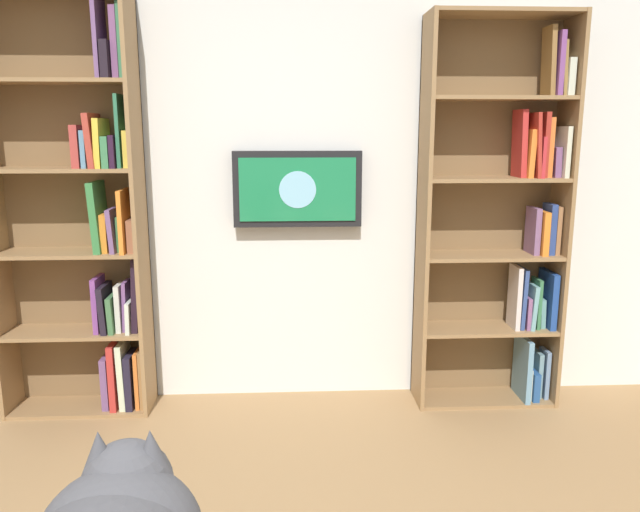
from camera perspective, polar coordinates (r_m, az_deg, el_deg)
The scene contains 4 objects.
wall_back at distance 3.50m, azimuth -3.42°, elevation 8.41°, with size 4.52×0.06×2.70m, color silver.
bookshelf_left at distance 3.58m, azimuth 16.76°, elevation 3.10°, with size 0.79×0.28×2.14m.
bookshelf_right at distance 3.53m, azimuth -20.72°, elevation 2.87°, with size 0.78×0.28×2.24m.
wall_mounted_tv at distance 3.43m, azimuth -2.09°, elevation 6.19°, with size 0.71×0.07×0.42m.
Camera 1 is at (-0.02, 1.26, 1.55)m, focal length 34.69 mm.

